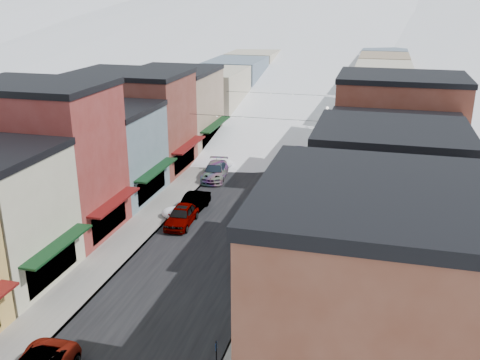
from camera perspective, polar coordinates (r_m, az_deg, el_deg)
The scene contains 34 objects.
road at distance 78.57m, azimuth 5.40°, elevation 5.30°, with size 10.00×160.00×0.01m, color black.
sidewalk_left at distance 79.84m, azimuth 0.70°, elevation 5.67°, with size 3.20×160.00×0.15m, color gray.
sidewalk_right at distance 77.81m, azimuth 10.21°, elevation 5.00°, with size 3.20×160.00×0.15m, color gray.
curb_left at distance 79.49m, azimuth 1.79°, elevation 5.60°, with size 0.10×160.00×0.15m, color slate.
curb_right at distance 77.94m, azimuth 9.07°, elevation 5.08°, with size 0.10×160.00×0.15m, color slate.
bldg_l_brick_near at distance 45.90m, azimuth -20.27°, elevation 2.06°, with size 12.30×8.20×12.50m.
bldg_l_grayblue at distance 53.00m, azimuth -14.50°, elevation 2.90°, with size 11.30×9.20×9.00m.
bldg_l_brick_far at distance 60.92m, azimuth -11.37°, elevation 6.21°, with size 13.30×9.20×11.00m.
bldg_l_tan at distance 69.56m, azimuth -7.03°, elevation 7.63°, with size 11.30×11.20×10.00m.
bldg_r_brick_near at distance 22.32m, azimuth 16.75°, elevation -16.29°, with size 12.30×9.20×12.50m.
bldg_r_green at distance 30.78m, azimuth 15.19°, elevation -8.87°, with size 11.30×9.20×9.50m.
bldg_r_blue at distance 38.80m, azimuth 15.32°, elevation -2.06°, with size 11.30×9.20×10.50m.
bldg_r_cream at distance 47.56m, azimuth 15.87°, elevation 0.90°, with size 12.30×9.20×9.00m.
bldg_r_brick_far at distance 55.91m, azimuth 16.45°, elevation 4.89°, with size 13.30×9.20×11.50m.
bldg_r_tan at distance 65.84m, azimuth 15.35°, elevation 6.20°, with size 11.30×11.20×9.50m.
distant_blocks at distance 100.15m, azimuth 7.69°, elevation 10.59°, with size 34.00×55.00×8.00m.
mountain_ridge at distance 294.19m, azimuth 8.96°, elevation 18.24°, with size 670.00×340.00×34.00m.
overhead_cables at distance 65.20m, azimuth 3.72°, elevation 8.02°, with size 16.40×15.04×0.04m.
car_silver_sedan at distance 46.36m, azimuth -6.25°, elevation -3.77°, with size 2.01×5.01×1.71m, color #AAACB3.
car_dark_hatch at distance 48.98m, azimuth -5.01°, elevation -2.49°, with size 1.70×4.87×1.60m, color black.
car_silver_wagon at distance 57.44m, azimuth -2.70°, elevation 0.95°, with size 2.38×5.85×1.70m, color gray.
car_green_sedan at distance 43.78m, azimuth 2.02°, elevation -5.12°, with size 1.77×5.08×1.67m, color black.
car_gray_suv at distance 40.60m, azimuth 1.28°, elevation -7.13°, with size 2.03×5.05×1.72m, color gray.
car_black_sedan at distance 64.31m, azimuth 6.40°, elevation 2.88°, with size 2.41×5.94×1.72m, color black.
car_lane_silver at distance 78.44m, azimuth 4.53°, elevation 5.89°, with size 1.84×4.57×1.56m, color #ACAEB5.
car_lane_white at distance 83.42m, azimuth 6.84°, elevation 6.59°, with size 2.41×5.24×1.46m, color white.
fire_hydrant at distance 32.11m, azimuth 2.03°, elevation -15.73°, with size 0.47×0.35×0.80m.
parking_sign at distance 28.64m, azimuth -2.53°, elevation -18.31°, with size 0.06×0.31×2.27m.
trash_can at distance 46.48m, azimuth 4.95°, elevation -3.97°, with size 0.54×0.54×0.91m.
streetlamp_near at distance 38.20m, azimuth 2.88°, elevation -5.78°, with size 0.34×0.34×4.13m.
streetlamp_far at distance 72.34m, azimuth 9.24°, elevation 6.42°, with size 0.39×0.39×4.65m.
planter_far at distance 33.67m, azimuth 3.36°, elevation -13.96°, with size 0.38×0.38×0.68m, color #315D2A.
snow_pile_mid at distance 47.91m, azimuth -6.91°, elevation -3.49°, with size 2.35×2.65×1.00m.
snow_pile_far at distance 61.39m, azimuth -1.69°, elevation 1.79°, with size 2.23×2.57×0.94m.
Camera 1 is at (12.10, -15.28, 18.96)m, focal length 40.00 mm.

